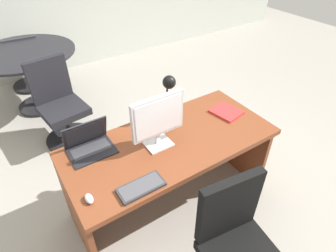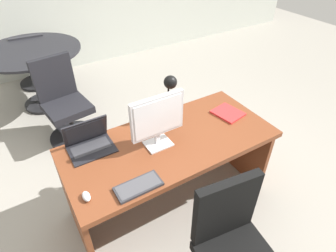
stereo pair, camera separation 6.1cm
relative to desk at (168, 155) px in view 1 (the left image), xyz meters
name	(u,v)px [view 1 (the left image)]	position (x,y,z in m)	size (l,w,h in m)	color
ground	(107,121)	(0.00, 1.46, -0.54)	(12.00, 12.00, 0.00)	gray
desk	(168,155)	(0.00, 0.00, 0.00)	(1.69, 0.78, 0.73)	brown
monitor	(158,119)	(-0.11, -0.03, 0.44)	(0.42, 0.16, 0.43)	silver
laptop	(88,141)	(-0.57, 0.22, 0.27)	(0.34, 0.25, 0.24)	black
keyboard	(141,187)	(-0.43, -0.34, 0.20)	(0.31, 0.14, 0.02)	#2D2D33
mouse	(89,199)	(-0.75, -0.25, 0.21)	(0.05, 0.09, 0.04)	silver
desk_lamp	(169,88)	(0.16, 0.23, 0.49)	(0.12, 0.15, 0.40)	black
book	(226,112)	(0.63, 0.00, 0.20)	(0.26, 0.28, 0.02)	red
meeting_table	(28,66)	(-0.63, 2.28, 0.07)	(1.23, 1.23, 0.80)	black
meeting_chair_near	(27,67)	(-0.59, 2.89, -0.21)	(0.56, 0.56, 0.82)	black
meeting_chair_far	(62,110)	(-0.51, 1.40, -0.15)	(0.56, 0.56, 0.96)	black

